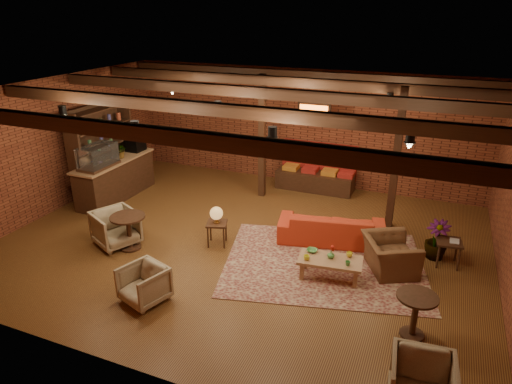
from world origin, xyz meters
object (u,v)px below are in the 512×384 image
at_px(round_table_left, 129,227).
at_px(side_table_book, 449,243).
at_px(armchair_a, 116,226).
at_px(plant_tall, 443,202).
at_px(sofa, 331,227).
at_px(round_table_right, 416,309).
at_px(side_table_lamp, 216,216).
at_px(coffee_table, 330,261).
at_px(armchair_b, 144,283).
at_px(armchair_right, 390,250).
at_px(armchair_far, 422,383).

distance_m(round_table_left, side_table_book, 6.42).
xyz_separation_m(armchair_a, plant_tall, (6.29, 1.98, 0.80)).
relative_size(sofa, round_table_right, 3.10).
relative_size(side_table_lamp, round_table_left, 1.16).
height_order(coffee_table, round_table_left, round_table_left).
xyz_separation_m(coffee_table, side_table_lamp, (-2.52, 0.36, 0.30)).
bearing_deg(coffee_table, side_table_lamp, 171.90).
xyz_separation_m(armchair_b, armchair_right, (3.76, 2.61, 0.09)).
bearing_deg(armchair_a, round_table_right, -70.10).
bearing_deg(plant_tall, side_table_book, -38.41).
distance_m(armchair_right, round_table_right, 1.88).
distance_m(round_table_left, armchair_far, 6.24).
bearing_deg(sofa, round_table_left, 15.17).
distance_m(sofa, side_table_book, 2.34).
distance_m(round_table_right, plant_tall, 2.73).
bearing_deg(side_table_book, sofa, 177.89).
height_order(armchair_a, armchair_far, armchair_a).
height_order(round_table_left, armchair_far, armchair_far).
bearing_deg(armchair_a, plant_tall, -46.58).
distance_m(side_table_lamp, plant_tall, 4.51).
relative_size(side_table_lamp, side_table_book, 1.60).
xyz_separation_m(side_table_lamp, armchair_far, (4.31, -2.85, -0.26)).
bearing_deg(armchair_far, sofa, 113.38).
bearing_deg(armchair_far, side_table_book, 81.73).
xyz_separation_m(side_table_lamp, round_table_left, (-1.61, -0.85, -0.16)).
relative_size(armchair_a, armchair_b, 1.18).
xyz_separation_m(armchair_a, round_table_right, (6.08, -0.64, 0.06)).
height_order(side_table_book, armchair_far, armchair_far).
relative_size(coffee_table, armchair_far, 1.53).
distance_m(side_table_lamp, armchair_far, 5.17).
distance_m(coffee_table, side_table_book, 2.43).
bearing_deg(side_table_book, armchair_right, -147.32).
xyz_separation_m(sofa, plant_tall, (2.11, 0.09, 0.90)).
xyz_separation_m(round_table_left, side_table_book, (6.15, 1.84, -0.02)).
bearing_deg(round_table_left, armchair_far, -18.71).
xyz_separation_m(armchair_a, armchair_right, (5.49, 1.15, 0.03)).
bearing_deg(armchair_right, coffee_table, 97.36).
distance_m(coffee_table, armchair_far, 3.07).
bearing_deg(side_table_lamp, coffee_table, -8.10).
relative_size(side_table_lamp, armchair_right, 0.84).
distance_m(coffee_table, armchair_b, 3.36).
distance_m(coffee_table, plant_tall, 2.51).
bearing_deg(coffee_table, armchair_a, -174.20).
height_order(round_table_left, round_table_right, round_table_left).
bearing_deg(round_table_right, armchair_b, -169.30).
distance_m(coffee_table, armchair_right, 1.22).
height_order(armchair_b, armchair_far, armchair_far).
distance_m(sofa, armchair_a, 4.59).
bearing_deg(armchair_far, round_table_left, 156.51).
distance_m(armchair_a, plant_tall, 6.64).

